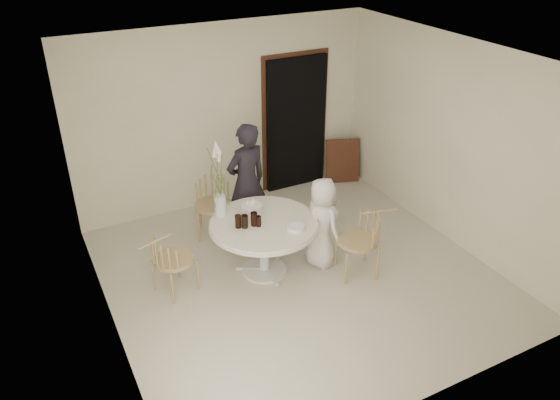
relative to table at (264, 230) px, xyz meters
name	(u,v)px	position (x,y,z in m)	size (l,w,h in m)	color
ground	(298,274)	(0.35, -0.25, -0.62)	(4.50, 4.50, 0.00)	beige
room_shell	(301,156)	(0.35, -0.25, 1.00)	(4.50, 4.50, 4.50)	silver
doorway	(296,124)	(1.50, 1.94, 0.43)	(1.00, 0.10, 2.10)	black
door_trim	(295,120)	(1.50, 1.98, 0.49)	(1.12, 0.03, 2.22)	#4F2F1B
table	(264,230)	(0.00, 0.00, 0.00)	(1.33, 1.33, 0.73)	silver
picture_frame	(342,161)	(2.25, 1.70, -0.26)	(0.54, 0.04, 0.72)	#4F2F1B
chair_far	(212,195)	(-0.19, 1.23, -0.07)	(0.59, 0.61, 0.85)	tan
chair_right	(368,233)	(1.13, -0.57, -0.05)	(0.59, 0.56, 0.87)	tan
chair_left	(165,257)	(-1.20, 0.11, -0.09)	(0.58, 0.55, 0.81)	tan
girl	(247,182)	(0.17, 0.88, 0.21)	(0.60, 0.40, 1.65)	black
boy	(322,223)	(0.72, -0.17, -0.02)	(0.59, 0.38, 1.20)	silver
birthday_cake	(252,209)	(-0.05, 0.24, 0.18)	(0.26, 0.26, 0.17)	white
cola_tumbler_a	(254,219)	(-0.14, -0.02, 0.20)	(0.08, 0.08, 0.17)	black
cola_tumbler_b	(259,221)	(-0.10, -0.06, 0.18)	(0.06, 0.06, 0.13)	black
cola_tumbler_c	(238,221)	(-0.32, 0.02, 0.20)	(0.08, 0.08, 0.16)	black
cola_tumbler_d	(245,221)	(-0.25, -0.02, 0.20)	(0.08, 0.08, 0.16)	black
plate_stack	(296,228)	(0.26, -0.33, 0.14)	(0.21, 0.21, 0.05)	white
flower_vase	(219,189)	(-0.40, 0.38, 0.47)	(0.14, 0.14, 1.01)	silver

